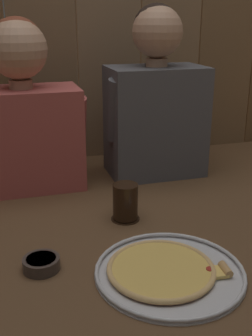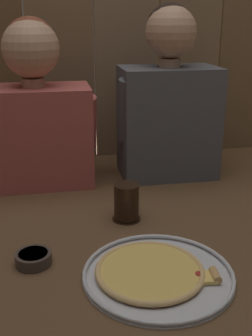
# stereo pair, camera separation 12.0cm
# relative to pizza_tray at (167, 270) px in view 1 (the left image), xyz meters

# --- Properties ---
(ground_plane) EXTENTS (3.20, 3.20, 0.00)m
(ground_plane) POSITION_rel_pizza_tray_xyz_m (-0.03, 0.18, -0.01)
(ground_plane) COLOR brown
(pizza_tray) EXTENTS (0.37, 0.37, 0.03)m
(pizza_tray) POSITION_rel_pizza_tray_xyz_m (0.00, 0.00, 0.00)
(pizza_tray) COLOR silver
(pizza_tray) RESTS_ON ground
(drinking_glass) EXTENTS (0.09, 0.09, 0.12)m
(drinking_glass) POSITION_rel_pizza_tray_xyz_m (-0.01, 0.31, 0.05)
(drinking_glass) COLOR black
(drinking_glass) RESTS_ON ground
(dipping_bowl) EXTENTS (0.09, 0.09, 0.03)m
(dipping_bowl) POSITION_rel_pizza_tray_xyz_m (-0.29, 0.11, 0.01)
(dipping_bowl) COLOR #3D332D
(dipping_bowl) RESTS_ON ground
(diner_left) EXTENTS (0.43, 0.24, 0.59)m
(diner_left) POSITION_rel_pizza_tray_xyz_m (-0.28, 0.68, 0.26)
(diner_left) COLOR #AD4C47
(diner_left) RESTS_ON ground
(diner_right) EXTENTS (0.40, 0.23, 0.64)m
(diner_right) POSITION_rel_pizza_tray_xyz_m (0.21, 0.68, 0.28)
(diner_right) COLOR #4C4C51
(diner_right) RESTS_ON ground
(wooden_backdrop_wall) EXTENTS (2.19, 0.03, 1.28)m
(wooden_backdrop_wall) POSITION_rel_pizza_tray_xyz_m (-0.03, 0.96, 0.63)
(wooden_backdrop_wall) COLOR #7F6347
(wooden_backdrop_wall) RESTS_ON ground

